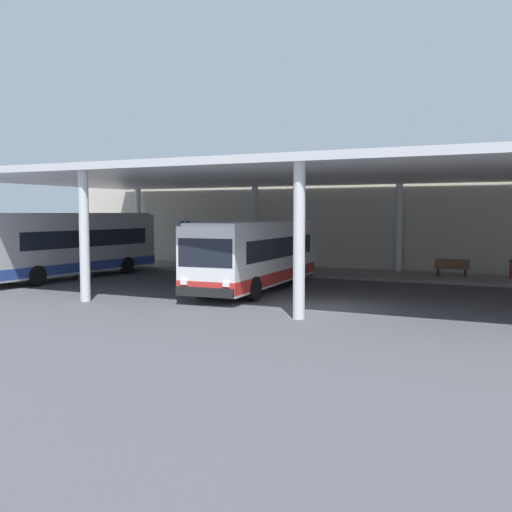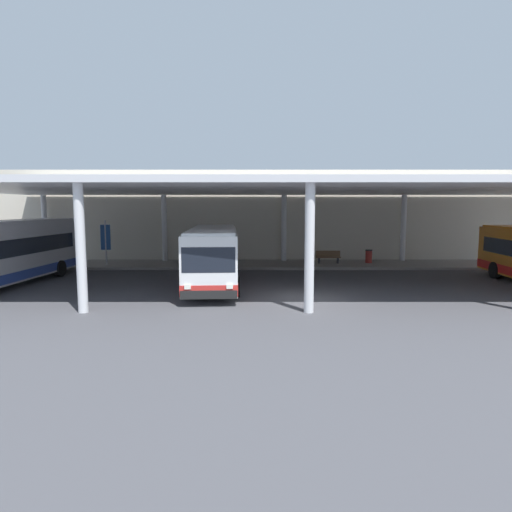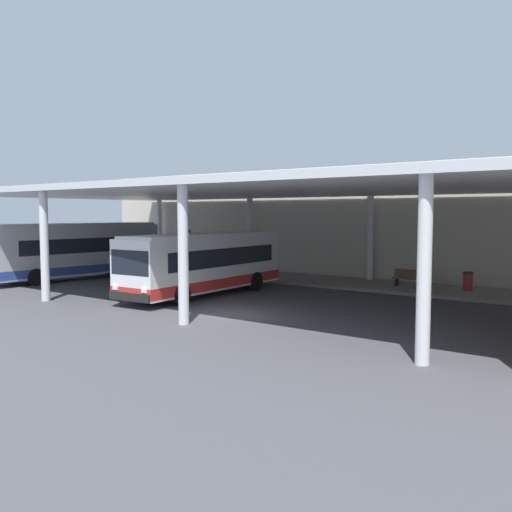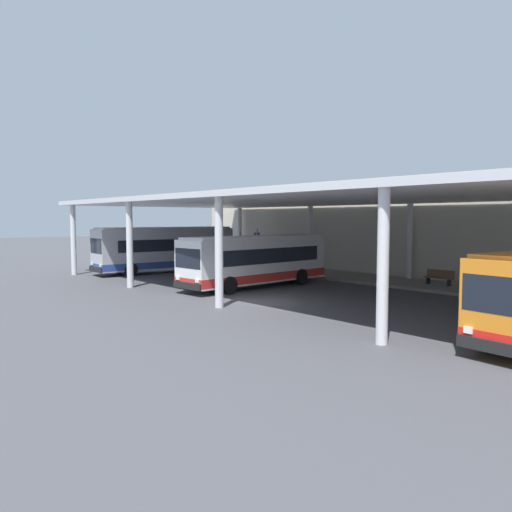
# 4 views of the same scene
# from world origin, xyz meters

# --- Properties ---
(ground_plane) EXTENTS (200.00, 200.00, 0.00)m
(ground_plane) POSITION_xyz_m (0.00, 0.00, 0.00)
(ground_plane) COLOR #47474C
(platform_kerb) EXTENTS (42.00, 4.50, 0.18)m
(platform_kerb) POSITION_xyz_m (0.00, 11.75, 0.09)
(platform_kerb) COLOR gray
(platform_kerb) RESTS_ON ground
(station_building_facade) EXTENTS (48.00, 1.60, 7.22)m
(station_building_facade) POSITION_xyz_m (0.00, 15.00, 3.61)
(station_building_facade) COLOR beige
(station_building_facade) RESTS_ON ground
(canopy_shelter) EXTENTS (40.00, 17.00, 5.55)m
(canopy_shelter) POSITION_xyz_m (0.00, 5.50, 5.29)
(canopy_shelter) COLOR silver
(canopy_shelter) RESTS_ON ground
(bus_nearest_bay) EXTENTS (3.17, 11.45, 3.57)m
(bus_nearest_bay) POSITION_xyz_m (-15.80, 3.84, 1.84)
(bus_nearest_bay) COLOR #B7B7BC
(bus_nearest_bay) RESTS_ON ground
(bus_second_bay) EXTENTS (3.14, 10.66, 3.17)m
(bus_second_bay) POSITION_xyz_m (-4.50, 3.62, 1.66)
(bus_second_bay) COLOR white
(bus_second_bay) RESTS_ON ground
(bench_waiting) EXTENTS (1.80, 0.45, 0.92)m
(bench_waiting) POSITION_xyz_m (3.19, 11.82, 0.66)
(bench_waiting) COLOR brown
(bench_waiting) RESTS_ON platform_kerb
(trash_bin) EXTENTS (0.52, 0.52, 0.98)m
(trash_bin) POSITION_xyz_m (6.25, 12.06, 0.68)
(trash_bin) COLOR maroon
(trash_bin) RESTS_ON platform_kerb
(banner_sign) EXTENTS (0.70, 0.12, 3.20)m
(banner_sign) POSITION_xyz_m (-12.94, 10.94, 1.98)
(banner_sign) COLOR #B2B2B7
(banner_sign) RESTS_ON platform_kerb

